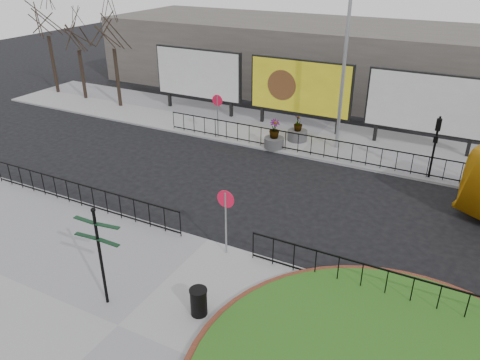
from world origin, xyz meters
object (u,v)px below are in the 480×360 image
Objects in this scene: fingerpost_sign at (99,248)px; litter_bin at (199,302)px; planter_b at (298,132)px; lamp_post at (345,60)px; planter_a at (274,138)px; billboard_mid at (300,87)px.

fingerpost_sign reaches higher than litter_bin.
planter_b is (-2.58, 14.50, 0.01)m from litter_bin.
fingerpost_sign is at bearing -99.06° from lamp_post.
lamp_post is 2.80× the size of fingerpost_sign.
lamp_post is 6.36× the size of planter_b.
billboard_mid is at bearing 90.00° from planter_a.
billboard_mid is 4.06m from planter_a.
fingerpost_sign is at bearing -90.65° from planter_b.
lamp_post is at bearing 81.22° from fingerpost_sign.
fingerpost_sign is (-2.45, -15.37, -2.71)m from lamp_post.
litter_bin is at bearing -88.82° from lamp_post.
lamp_post is (3.01, -1.97, 2.23)m from billboard_mid.
litter_bin is (0.30, -14.50, -4.26)m from lamp_post.
billboard_mid reaches higher than litter_bin.
billboard_mid is at bearing 92.12° from fingerpost_sign.
billboard_mid is 0.67× the size of lamp_post.
planter_b is (0.73, -1.97, -2.02)m from billboard_mid.
billboard_mid is 3.95× the size of planter_a.
lamp_post reaches higher than fingerpost_sign.
lamp_post is at bearing 28.02° from planter_a.
planter_b is at bearing 89.63° from fingerpost_sign.
litter_bin is 14.73m from planter_b.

